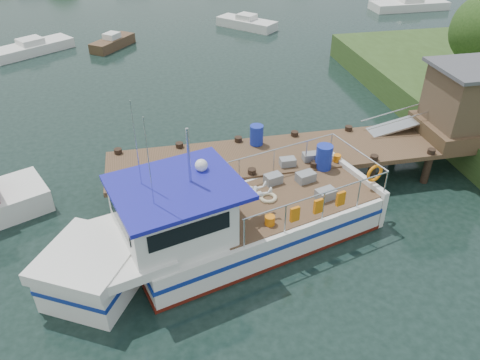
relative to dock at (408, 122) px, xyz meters
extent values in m
plane|color=black|center=(-6.51, -0.01, -2.24)|extent=(160.00, 160.00, 0.00)
cylinder|color=#332114|center=(7.49, 5.99, -0.72)|extent=(0.50, 0.50, 3.05)
cube|color=#503926|center=(-4.51, -0.01, -0.94)|extent=(16.00, 3.00, 0.20)
cylinder|color=black|center=(-12.01, -1.31, -1.59)|extent=(0.32, 0.32, 1.90)
cylinder|color=black|center=(-12.01, 1.29, -1.59)|extent=(0.32, 0.32, 1.90)
cylinder|color=black|center=(-9.51, -1.31, -1.59)|extent=(0.32, 0.32, 1.90)
cylinder|color=black|center=(-9.51, 1.29, -1.59)|extent=(0.32, 0.32, 1.90)
cylinder|color=black|center=(-7.01, -1.31, -1.59)|extent=(0.32, 0.32, 1.90)
cylinder|color=black|center=(-7.01, 1.29, -1.59)|extent=(0.32, 0.32, 1.90)
cylinder|color=black|center=(-4.51, -1.31, -1.59)|extent=(0.32, 0.32, 1.90)
cylinder|color=black|center=(-4.51, 1.29, -1.59)|extent=(0.32, 0.32, 1.90)
cylinder|color=black|center=(-2.01, -1.31, -1.59)|extent=(0.32, 0.32, 1.90)
cylinder|color=black|center=(-2.01, 1.29, -1.59)|extent=(0.32, 0.32, 1.90)
cylinder|color=black|center=(0.49, -1.31, -1.59)|extent=(0.32, 0.32, 1.90)
cylinder|color=black|center=(0.49, 1.29, -1.59)|extent=(0.32, 0.32, 1.90)
cylinder|color=black|center=(2.99, -1.31, -1.59)|extent=(0.32, 0.32, 1.90)
cylinder|color=black|center=(2.99, 1.29, -1.59)|extent=(0.32, 0.32, 1.90)
cube|color=#503926|center=(2.49, -0.01, -0.54)|extent=(3.20, 3.00, 0.60)
cube|color=#4D3C2B|center=(2.49, -0.01, 0.86)|extent=(2.60, 2.60, 2.40)
cube|color=#47474C|center=(2.49, -0.01, 2.16)|extent=(3.00, 3.00, 0.15)
cube|color=#A5A8AD|center=(0.19, 0.89, -0.59)|extent=(3.34, 0.90, 0.79)
cylinder|color=silver|center=(0.19, 0.49, -0.09)|extent=(3.34, 0.05, 0.76)
cylinder|color=silver|center=(0.19, 1.29, -0.09)|extent=(3.34, 0.05, 0.76)
cube|color=slate|center=(-5.51, -1.01, -0.68)|extent=(0.60, 0.40, 0.30)
cube|color=slate|center=(-4.51, -0.81, -0.68)|extent=(0.60, 0.40, 0.30)
cylinder|color=orange|center=(-3.51, -1.11, -0.69)|extent=(0.30, 0.30, 0.28)
cylinder|color=#172A9F|center=(-6.31, 0.89, -0.40)|extent=(0.56, 0.56, 0.85)
cube|color=silver|center=(-7.38, -3.35, -1.59)|extent=(9.12, 5.63, 1.30)
cube|color=silver|center=(-12.83, -4.93, -1.59)|extent=(3.27, 3.27, 1.30)
cube|color=silver|center=(-12.83, -4.93, -0.77)|extent=(3.55, 3.62, 0.40)
cube|color=silver|center=(-11.74, -4.61, -0.80)|extent=(3.08, 3.74, 0.34)
cube|color=navy|center=(-7.38, -3.35, -1.42)|extent=(9.24, 5.71, 0.16)
cube|color=navy|center=(-12.83, -4.93, -1.42)|extent=(3.33, 3.33, 0.16)
cube|color=#53140B|center=(-7.38, -3.35, -2.18)|extent=(9.24, 5.69, 0.16)
cube|color=#503926|center=(-6.08, -2.98, -0.92)|extent=(6.74, 4.64, 0.05)
cube|color=silver|center=(-3.13, -2.13, -1.48)|extent=(1.16, 3.33, 1.53)
cube|color=silver|center=(-10.22, -4.17, -0.08)|extent=(3.87, 3.72, 1.70)
cube|color=black|center=(-9.81, -5.60, 0.26)|extent=(2.41, 0.74, 0.57)
cube|color=black|center=(-10.63, -2.75, 0.26)|extent=(2.41, 0.74, 0.57)
cube|color=black|center=(-11.75, -4.62, 0.26)|extent=(0.61, 1.97, 0.57)
cube|color=#181998|center=(-10.00, -4.11, 0.82)|extent=(4.62, 4.23, 0.14)
cylinder|color=silver|center=(-9.56, -3.98, 1.79)|extent=(0.11, 0.11, 1.82)
cylinder|color=silver|center=(-10.71, -4.91, 2.24)|extent=(0.03, 0.03, 2.72)
cylinder|color=silver|center=(-11.03, -3.82, 2.24)|extent=(0.03, 0.03, 2.72)
sphere|color=silver|center=(-9.14, -3.39, 1.05)|extent=(0.51, 0.51, 0.41)
cylinder|color=silver|center=(-5.48, -4.43, 0.14)|extent=(5.46, 1.62, 0.05)
cylinder|color=silver|center=(-6.35, -1.43, 0.14)|extent=(5.46, 1.62, 0.05)
cylinder|color=silver|center=(-3.15, -2.13, 0.14)|extent=(0.91, 3.01, 0.05)
cylinder|color=silver|center=(-8.15, -5.21, -0.40)|extent=(0.06, 0.06, 1.08)
cylinder|color=silver|center=(-9.02, -2.20, -0.40)|extent=(0.06, 0.06, 1.08)
cylinder|color=silver|center=(-6.73, -4.80, -0.40)|extent=(0.06, 0.06, 1.08)
cylinder|color=silver|center=(-7.60, -1.79, -0.40)|extent=(0.06, 0.06, 1.08)
cylinder|color=silver|center=(-5.31, -4.39, -0.40)|extent=(0.06, 0.06, 1.08)
cylinder|color=silver|center=(-6.18, -1.38, -0.40)|extent=(0.06, 0.06, 1.08)
cylinder|color=silver|center=(-3.90, -3.98, -0.40)|extent=(0.06, 0.06, 1.08)
cylinder|color=silver|center=(-4.77, -0.97, -0.40)|extent=(0.06, 0.06, 1.08)
cylinder|color=silver|center=(-2.75, -3.65, -0.40)|extent=(0.06, 0.06, 1.08)
cylinder|color=silver|center=(-3.62, -0.64, -0.40)|extent=(0.06, 0.06, 1.08)
cube|color=slate|center=(-4.80, -3.32, -0.73)|extent=(0.78, 0.63, 0.36)
cube|color=slate|center=(-5.14, -2.12, -0.73)|extent=(0.78, 0.63, 0.36)
cube|color=slate|center=(-6.36, -2.00, -0.73)|extent=(0.72, 0.59, 0.36)
cylinder|color=#172A9F|center=(-4.18, -1.37, -0.43)|extent=(0.79, 0.79, 1.00)
cylinder|color=orange|center=(-7.10, -4.34, -0.75)|extent=(0.42, 0.42, 0.34)
torus|color=#BFB28C|center=(-6.79, -2.95, -0.86)|extent=(0.79, 0.79, 0.14)
torus|color=orange|center=(-2.86, -2.99, -0.31)|extent=(0.71, 0.30, 0.70)
cube|color=orange|center=(-6.40, -4.72, -0.31)|extent=(0.34, 0.20, 0.51)
cube|color=orange|center=(-5.53, -4.47, -0.31)|extent=(0.34, 0.20, 0.51)
cube|color=orange|center=(-4.65, -4.22, -0.31)|extent=(0.34, 0.20, 0.51)
imported|color=silver|center=(-7.94, -3.87, 0.06)|extent=(0.66, 0.83, 2.00)
cube|color=#503926|center=(-12.76, 19.87, -1.89)|extent=(3.34, 3.82, 0.70)
cube|color=silver|center=(-12.76, 19.87, -1.36)|extent=(1.37, 1.40, 0.45)
cube|color=silver|center=(-18.47, 19.86, -1.91)|extent=(5.81, 4.93, 0.67)
cube|color=silver|center=(-18.47, 19.86, -1.40)|extent=(2.11, 2.06, 0.43)
cube|color=silver|center=(-1.88, 23.07, -1.88)|extent=(4.78, 4.93, 0.72)
cube|color=silver|center=(-1.88, 23.07, -1.34)|extent=(1.88, 1.89, 0.46)
cube|color=silver|center=(14.63, 26.16, -1.88)|extent=(7.28, 2.58, 0.72)
camera|label=1|loc=(-10.48, -15.89, 8.77)|focal=35.00mm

